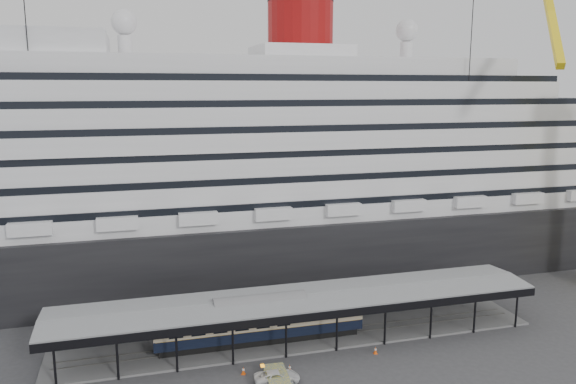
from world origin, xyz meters
The scene contains 8 objects.
ground centered at (0.00, 0.00, 0.00)m, with size 200.00×200.00×0.00m, color #39393B.
cruise_ship centered at (0.05, 32.00, 18.35)m, with size 130.00×30.00×43.90m.
platform_canopy centered at (0.00, 5.00, 2.36)m, with size 56.00×9.18×5.30m.
port_truck centered at (-5.17, -4.00, 0.63)m, with size 2.08×4.50×1.25m, color silver.
pullman_carriage centered at (-4.82, 5.00, 2.81)m, with size 23.69×3.32×23.24m.
traffic_cone_left centered at (-8.03, -1.42, 0.41)m, with size 0.56×0.56×0.82m.
traffic_cone_mid centered at (-3.38, -2.21, 0.40)m, with size 0.43×0.43×0.80m.
traffic_cone_right centered at (6.75, -0.90, 0.40)m, with size 0.42×0.42×0.80m.
Camera 1 is at (-17.83, -53.22, 28.62)m, focal length 35.00 mm.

